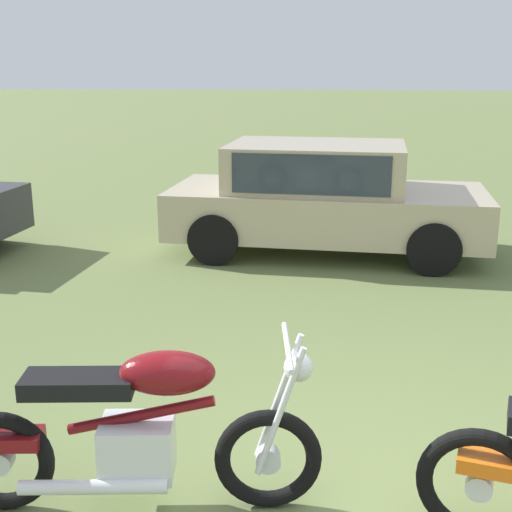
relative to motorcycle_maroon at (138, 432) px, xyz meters
name	(u,v)px	position (x,y,z in m)	size (l,w,h in m)	color
motorcycle_maroon	(138,432)	(0.00, 0.00, 0.00)	(2.10, 0.64, 1.02)	black
car_beige	(322,192)	(1.20, 5.59, 0.31)	(4.23, 2.23, 1.43)	#BCAD8C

